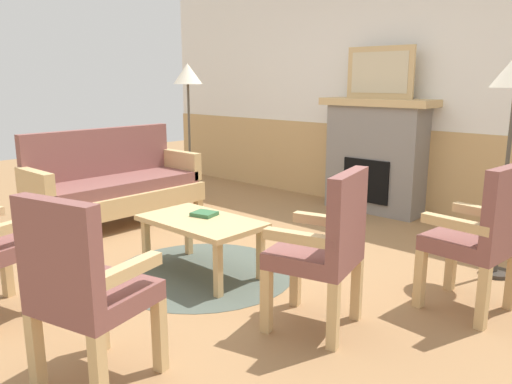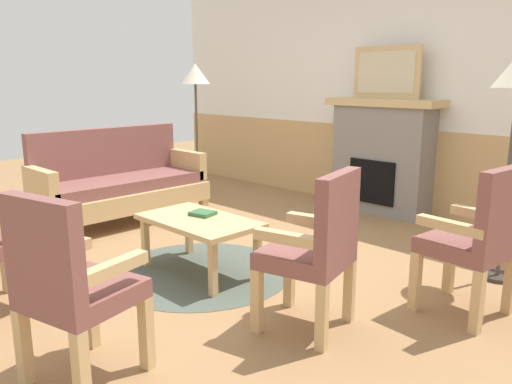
{
  "view_description": "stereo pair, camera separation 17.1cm",
  "coord_description": "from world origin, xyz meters",
  "views": [
    {
      "loc": [
        2.85,
        -2.74,
        1.49
      ],
      "look_at": [
        0.0,
        0.35,
        0.55
      ],
      "focal_mm": 35.53,
      "sensor_mm": 36.0,
      "label": 1
    },
    {
      "loc": [
        2.97,
        -2.63,
        1.49
      ],
      "look_at": [
        0.0,
        0.35,
        0.55
      ],
      "focal_mm": 35.53,
      "sensor_mm": 36.0,
      "label": 2
    }
  ],
  "objects": [
    {
      "name": "couch",
      "position": [
        -1.75,
        0.07,
        0.4
      ],
      "size": [
        0.7,
        1.8,
        0.98
      ],
      "color": "tan",
      "rests_on": "ground_plane"
    },
    {
      "name": "armchair_near_fireplace",
      "position": [
        1.82,
        0.49,
        0.54
      ],
      "size": [
        0.52,
        0.52,
        0.98
      ],
      "color": "tan",
      "rests_on": "ground_plane"
    },
    {
      "name": "coffee_table",
      "position": [
        0.0,
        -0.28,
        0.39
      ],
      "size": [
        0.96,
        0.56,
        0.44
      ],
      "color": "tan",
      "rests_on": "ground_plane"
    },
    {
      "name": "framed_picture",
      "position": [
        0.0,
        2.35,
        1.56
      ],
      "size": [
        0.8,
        0.04,
        0.56
      ],
      "color": "tan",
      "rests_on": "fireplace"
    },
    {
      "name": "fireplace",
      "position": [
        0.0,
        2.35,
        0.65
      ],
      "size": [
        1.3,
        0.44,
        1.28
      ],
      "color": "gray",
      "rests_on": "ground_plane"
    },
    {
      "name": "floor_lamp_by_couch",
      "position": [
        -2.09,
        1.38,
        1.45
      ],
      "size": [
        0.36,
        0.36,
        1.68
      ],
      "color": "#332D28",
      "rests_on": "ground_plane"
    },
    {
      "name": "wall_back",
      "position": [
        0.0,
        2.6,
        1.31
      ],
      "size": [
        7.2,
        0.14,
        2.7
      ],
      "color": "white",
      "rests_on": "ground_plane"
    },
    {
      "name": "ground_plane",
      "position": [
        0.0,
        0.0,
        0.0
      ],
      "size": [
        14.0,
        14.0,
        0.0
      ],
      "primitive_type": "plane",
      "color": "#997047"
    },
    {
      "name": "round_rug",
      "position": [
        0.0,
        -0.28,
        0.0
      ],
      "size": [
        1.44,
        1.44,
        0.01
      ],
      "primitive_type": "cylinder",
      "color": "#4C564C",
      "rests_on": "ground_plane"
    },
    {
      "name": "book_on_table",
      "position": [
        -0.05,
        -0.19,
        0.46
      ],
      "size": [
        0.21,
        0.19,
        0.03
      ],
      "primitive_type": "cube",
      "rotation": [
        0.0,
        0.0,
        0.24
      ],
      "color": "#33663D",
      "rests_on": "coffee_table"
    },
    {
      "name": "armchair_by_window_left",
      "position": [
        1.22,
        -0.37,
        0.54
      ],
      "size": [
        0.58,
        0.58,
        0.98
      ],
      "color": "tan",
      "rests_on": "ground_plane"
    },
    {
      "name": "armchair_front_center",
      "position": [
        0.73,
        -1.65,
        0.54
      ],
      "size": [
        0.58,
        0.58,
        0.98
      ],
      "color": "tan",
      "rests_on": "ground_plane"
    }
  ]
}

